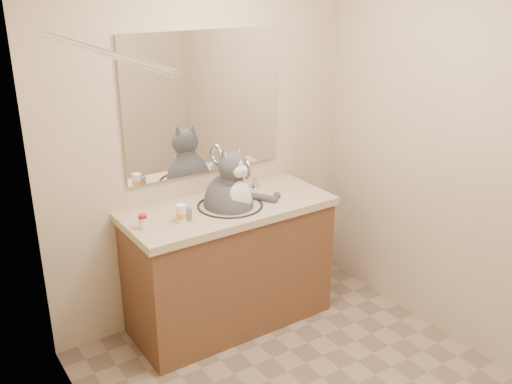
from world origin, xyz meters
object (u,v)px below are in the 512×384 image
cat (230,200)px  pill_bottle_redcap (143,222)px  grey_canister (188,214)px  pill_bottle_orange (181,214)px

cat → pill_bottle_redcap: cat is taller
grey_canister → cat: bearing=8.9°
pill_bottle_orange → pill_bottle_redcap: bearing=170.5°
cat → pill_bottle_orange: bearing=-179.8°
cat → pill_bottle_orange: size_ratio=5.74×
pill_bottle_redcap → grey_canister: size_ratio=1.09×
cat → pill_bottle_redcap: bearing=173.7°
pill_bottle_redcap → grey_canister: (0.26, -0.04, -0.00)m
pill_bottle_orange → cat: bearing=7.5°
pill_bottle_redcap → grey_canister: pill_bottle_redcap is taller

